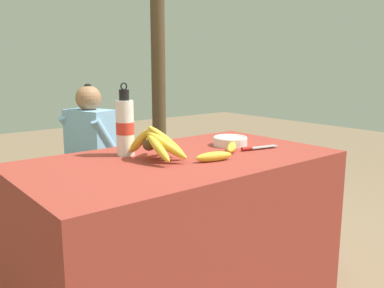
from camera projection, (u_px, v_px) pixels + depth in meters
market_counter at (181, 238)px, 1.87m from camera, size 1.39×0.78×0.76m
banana_bunch_ripe at (157, 143)px, 1.73m from camera, size 0.19×0.31×0.17m
serving_bowl at (230, 141)px, 2.06m from camera, size 0.17×0.17×0.05m
water_bottle at (125, 126)px, 1.82m from camera, size 0.08×0.08×0.33m
loose_banana_front at (214, 157)px, 1.72m from camera, size 0.18×0.08×0.04m
loose_banana_side at (232, 148)px, 1.91m from camera, size 0.16×0.14×0.04m
knife at (254, 148)px, 1.95m from camera, size 0.20×0.06×0.02m
wooden_bench at (81, 181)px, 2.98m from camera, size 1.43×0.32×0.39m
seated_vendor at (86, 146)px, 2.91m from camera, size 0.47×0.43×1.03m
banana_bunch_green at (30, 171)px, 2.73m from camera, size 0.19×0.30×0.14m
support_post_far at (158, 70)px, 3.72m from camera, size 0.13×0.13×2.24m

